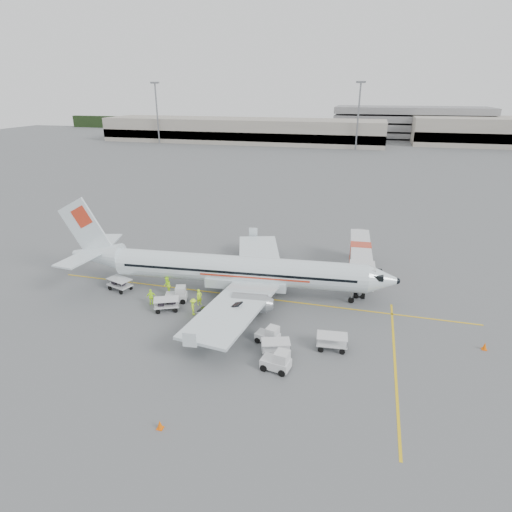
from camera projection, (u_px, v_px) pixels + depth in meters
The scene contains 25 objects.
ground at pixel (251, 297), 44.19m from camera, with size 360.00×360.00×0.00m, color #56595B.
stripe_lead at pixel (251, 297), 44.19m from camera, with size 44.00×0.20×0.01m, color yellow.
stripe_cross at pixel (395, 362), 33.64m from camera, with size 0.20×20.00×0.01m, color yellow.
terminal_west at pixel (242, 130), 169.01m from camera, with size 110.00×22.00×9.00m, color gray, non-canonical shape.
parking_garage at pixel (410, 122), 179.48m from camera, with size 62.00×24.00×14.00m, color slate, non-canonical shape.
treeline at pixel (351, 127), 200.42m from camera, with size 300.00×3.00×6.00m, color black, non-canonical shape.
mast_west at pixel (157, 114), 163.03m from camera, with size 3.20×1.20×22.00m, color slate, non-canonical shape.
mast_center at pixel (358, 117), 145.05m from camera, with size 3.20×1.20×22.00m, color slate, non-canonical shape.
aircraft at pixel (238, 252), 43.16m from camera, with size 34.09×26.72×9.40m, color white, non-canonical shape.
jet_bridge at pixel (359, 261), 48.20m from camera, with size 2.83×15.07×3.96m, color silver, non-canonical shape.
belt_loader at pixel (222, 308), 39.01m from camera, with size 5.28×1.98×2.86m, color silver, non-canonical shape.
tug_fore at pixel (276, 360), 32.53m from camera, with size 2.19×1.25×1.69m, color silver, non-canonical shape.
tug_mid at pixel (268, 334), 36.11m from camera, with size 1.99×1.14×1.54m, color silver, non-canonical shape.
tug_aft at pixel (176, 294), 42.97m from camera, with size 2.13×1.22×1.64m, color silver, non-canonical shape.
cart_loaded_a at pixel (167, 305), 41.35m from camera, with size 2.37×1.40×1.24m, color silver, non-canonical shape.
cart_loaded_b at pixel (120, 284), 45.50m from camera, with size 2.53×1.50×1.32m, color silver, non-canonical shape.
cart_empty_a at pixel (276, 347), 34.54m from camera, with size 2.29×1.36×1.20m, color silver, non-canonical shape.
cart_empty_b at pixel (332, 342), 35.18m from camera, with size 2.49×1.47×1.30m, color silver, non-canonical shape.
cone_nose at pixel (485, 346), 35.21m from camera, with size 0.41×0.41×0.67m, color #F95D02.
cone_port at pixel (261, 261), 52.41m from camera, with size 0.39×0.39×0.64m, color #F95D02.
cone_stbd at pixel (160, 424), 27.01m from camera, with size 0.40×0.40×0.65m, color #F95D02.
crew_a at pixel (199, 297), 42.32m from camera, with size 0.61×0.40×1.68m, color #B7EE1F.
crew_b at pixel (167, 285), 44.58m from camera, with size 0.92×0.71×1.88m, color #B7EE1F.
crew_c at pixel (193, 307), 40.49m from camera, with size 1.07×0.62×1.66m, color #B7EE1F.
crew_d at pixel (151, 297), 42.43m from camera, with size 0.96×0.40×1.64m, color #B7EE1F.
Camera 1 is at (10.69, -38.10, 20.14)m, focal length 30.00 mm.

